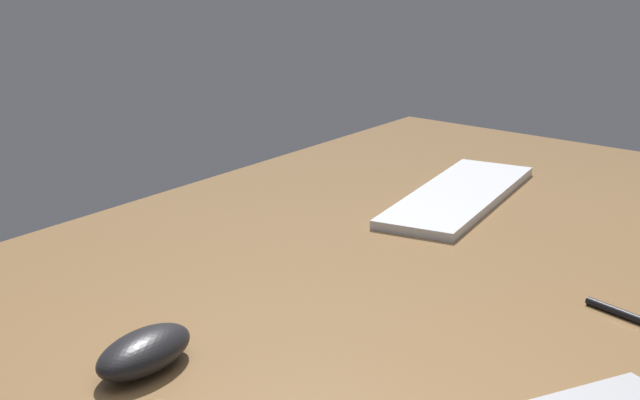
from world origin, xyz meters
The scene contains 3 objects.
desk centered at (0.00, 0.00, 1.00)cm, with size 140.00×84.00×2.00cm, color olive.
keyboard centered at (25.84, 5.24, 2.63)cm, with size 36.13×11.59×1.26cm, color silver.
computer_mouse centered at (-38.44, 1.23, 3.78)cm, with size 11.25×5.79×3.56cm, color black.
Camera 1 is at (-93.01, -61.41, 43.31)cm, focal length 54.74 mm.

